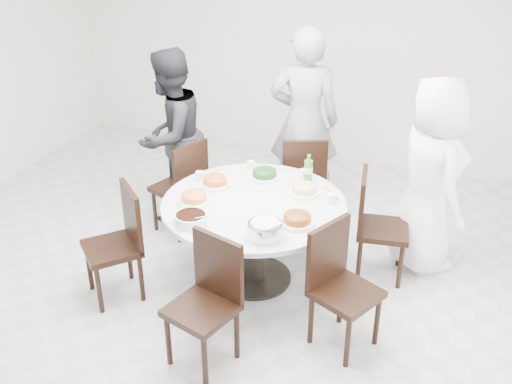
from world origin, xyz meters
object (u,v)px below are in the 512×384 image
(chair_sw, at_px, (111,246))
(diner_left, at_px, (170,136))
(chair_ne, at_px, (383,227))
(dining_table, at_px, (254,242))
(diner_right, at_px, (430,176))
(soup_bowl, at_px, (191,219))
(diner_middle, at_px, (304,122))
(chair_n, at_px, (302,178))
(chair_s, at_px, (201,307))
(beverage_bottle, at_px, (308,168))
(rice_bowl, at_px, (265,230))
(chair_se, at_px, (346,291))
(chair_nw, at_px, (178,186))

(chair_sw, height_order, diner_left, diner_left)
(chair_ne, bearing_deg, dining_table, 105.43)
(diner_right, distance_m, soup_bowl, 2.04)
(diner_right, relative_size, diner_middle, 0.91)
(chair_ne, height_order, chair_n, same)
(chair_s, distance_m, beverage_bottle, 1.65)
(rice_bowl, relative_size, beverage_bottle, 1.06)
(chair_ne, xyz_separation_m, chair_se, (-0.09, -0.97, 0.00))
(chair_se, distance_m, diner_left, 2.49)
(chair_n, bearing_deg, diner_left, -9.72)
(chair_n, bearing_deg, rice_bowl, 73.58)
(dining_table, bearing_deg, diner_right, 30.63)
(chair_n, bearing_deg, dining_table, 62.61)
(diner_left, xyz_separation_m, beverage_bottle, (1.47, -0.27, 0.02))
(chair_nw, relative_size, chair_se, 1.00)
(dining_table, xyz_separation_m, chair_se, (0.90, -0.53, 0.10))
(chair_ne, height_order, rice_bowl, chair_ne)
(diner_right, bearing_deg, dining_table, 87.21)
(chair_sw, relative_size, chair_s, 1.00)
(diner_right, bearing_deg, rice_bowl, 106.64)
(chair_sw, xyz_separation_m, chair_se, (1.89, 0.08, 0.00))
(rice_bowl, bearing_deg, dining_table, 119.64)
(chair_se, height_order, diner_middle, diner_middle)
(diner_left, bearing_deg, chair_nw, 44.52)
(chair_ne, height_order, beverage_bottle, beverage_bottle)
(chair_n, bearing_deg, soup_bowl, 52.31)
(soup_bowl, bearing_deg, dining_table, 55.56)
(diner_right, xyz_separation_m, beverage_bottle, (-0.99, -0.24, 0.02))
(chair_s, bearing_deg, soup_bowl, 137.59)
(chair_ne, distance_m, chair_nw, 1.97)
(chair_ne, height_order, chair_nw, same)
(dining_table, bearing_deg, chair_ne, 24.30)
(chair_s, distance_m, diner_right, 2.26)
(chair_ne, bearing_deg, diner_left, 71.88)
(chair_n, height_order, beverage_bottle, beverage_bottle)
(chair_sw, bearing_deg, dining_table, 74.22)
(dining_table, height_order, diner_right, diner_right)
(chair_ne, bearing_deg, diner_right, -52.37)
(chair_se, xyz_separation_m, soup_bowl, (-1.23, 0.05, 0.31))
(chair_ne, relative_size, chair_s, 1.00)
(chair_n, xyz_separation_m, diner_middle, (-0.08, 0.30, 0.47))
(beverage_bottle, bearing_deg, chair_sw, -138.66)
(dining_table, height_order, beverage_bottle, beverage_bottle)
(dining_table, bearing_deg, diner_left, 145.64)
(chair_se, height_order, diner_right, diner_right)
(chair_sw, xyz_separation_m, diner_left, (-0.18, 1.40, 0.38))
(chair_nw, relative_size, diner_right, 0.55)
(dining_table, relative_size, diner_middle, 0.79)
(chair_ne, xyz_separation_m, beverage_bottle, (-0.69, 0.08, 0.40))
(diner_left, height_order, beverage_bottle, diner_left)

